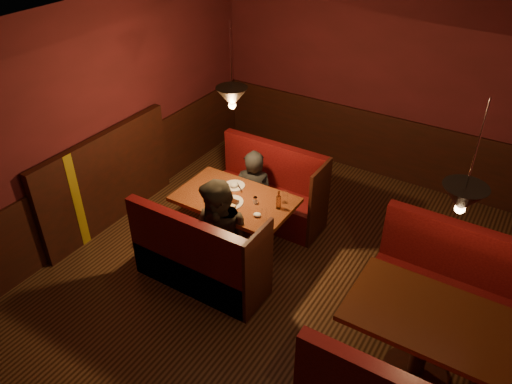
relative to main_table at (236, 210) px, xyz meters
The scene contains 8 objects.
room 1.25m from the main_table, 40.56° to the right, with size 6.02×7.02×2.92m.
main_table is the anchor object (origin of this frame).
main_bench_far 0.84m from the main_table, 88.80° to the left, with size 1.56×0.56×1.06m.
main_bench_near 0.84m from the main_table, 88.81° to the right, with size 1.56×0.56×1.06m.
second_table 2.59m from the main_table, 14.99° to the right, with size 1.44×0.92×0.81m.
second_bench_far 2.55m from the main_table, ahead, with size 1.59×0.60×1.14m.
diner_a 0.58m from the main_table, 99.55° to the left, with size 0.53×0.35×1.47m, color black.
diner_b 0.63m from the main_table, 74.95° to the right, with size 0.81×0.63×1.66m, color black.
Camera 1 is at (1.64, -3.27, 4.14)m, focal length 35.00 mm.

